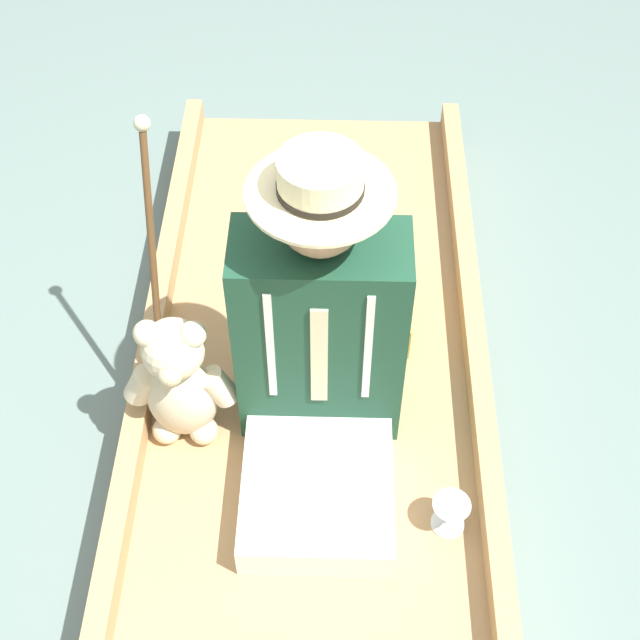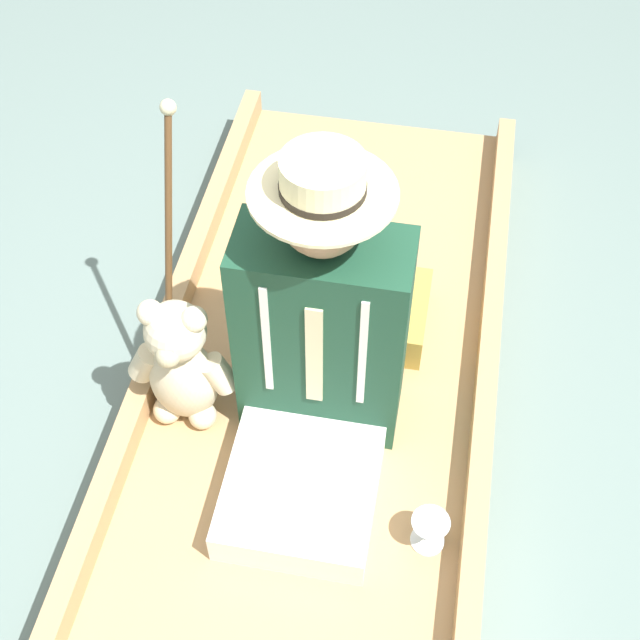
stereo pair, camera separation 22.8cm
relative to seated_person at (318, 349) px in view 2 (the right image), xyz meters
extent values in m
plane|color=slate|center=(0.03, 0.12, -0.46)|extent=(16.00, 16.00, 0.00)
cube|color=tan|center=(0.03, 0.12, -0.41)|extent=(1.05, 3.09, 0.11)
cube|color=tan|center=(-0.47, 0.12, -0.31)|extent=(0.06, 3.09, 0.09)
cube|color=tan|center=(0.52, 0.12, -0.31)|extent=(0.06, 3.09, 0.09)
cube|color=#B7933D|center=(-0.04, -0.40, -0.29)|extent=(0.45, 0.31, 0.13)
cube|color=white|center=(0.00, 0.26, -0.30)|extent=(0.40, 0.42, 0.11)
cube|color=#19422D|center=(0.00, -0.06, -0.01)|extent=(0.45, 0.22, 0.68)
cube|color=beige|center=(0.00, 0.06, 0.04)|extent=(0.04, 0.01, 0.37)
cube|color=white|center=(-0.12, 0.05, 0.07)|extent=(0.02, 0.01, 0.41)
cube|color=white|center=(0.12, 0.05, 0.07)|extent=(0.02, 0.01, 0.41)
sphere|color=tan|center=(0.00, -0.06, 0.43)|extent=(0.21, 0.21, 0.21)
cylinder|color=beige|center=(0.00, -0.06, 0.49)|extent=(0.35, 0.35, 0.01)
cylinder|color=beige|center=(0.00, -0.06, 0.54)|extent=(0.20, 0.20, 0.09)
cylinder|color=black|center=(0.00, -0.06, 0.51)|extent=(0.20, 0.20, 0.02)
ellipsoid|color=beige|center=(0.38, 0.02, -0.21)|extent=(0.20, 0.16, 0.29)
sphere|color=beige|center=(0.38, 0.02, 0.01)|extent=(0.17, 0.17, 0.17)
sphere|color=tan|center=(0.38, 0.09, 0.00)|extent=(0.07, 0.07, 0.07)
sphere|color=beige|center=(0.32, 0.02, 0.07)|extent=(0.07, 0.07, 0.07)
sphere|color=beige|center=(0.44, 0.02, 0.07)|extent=(0.07, 0.07, 0.07)
cylinder|color=beige|center=(0.28, 0.02, -0.15)|extent=(0.11, 0.08, 0.13)
cylinder|color=beige|center=(0.49, 0.02, -0.15)|extent=(0.11, 0.08, 0.13)
sphere|color=beige|center=(0.33, 0.06, -0.31)|extent=(0.08, 0.08, 0.08)
sphere|color=beige|center=(0.44, 0.06, -0.31)|extent=(0.08, 0.08, 0.08)
cylinder|color=silver|center=(-0.35, 0.31, -0.35)|extent=(0.09, 0.09, 0.01)
cylinder|color=silver|center=(-0.35, 0.31, -0.32)|extent=(0.01, 0.01, 0.06)
cone|color=silver|center=(-0.35, 0.31, -0.27)|extent=(0.10, 0.10, 0.05)
cylinder|color=brown|center=(0.45, -0.18, 0.05)|extent=(0.02, 0.37, 0.81)
sphere|color=beige|center=(0.45, -0.35, 0.45)|extent=(0.04, 0.04, 0.04)
camera|label=1|loc=(-0.04, 1.44, 1.84)|focal=50.00mm
camera|label=2|loc=(-0.26, 1.41, 1.84)|focal=50.00mm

